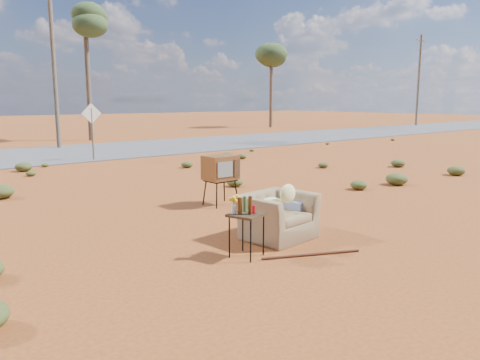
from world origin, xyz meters
TOP-DOWN VIEW (x-y plane):
  - ground at (0.00, 0.00)m, footprint 140.00×140.00m
  - highway at (0.00, 15.00)m, footprint 140.00×7.00m
  - armchair at (-0.07, 0.05)m, footprint 1.43×1.02m
  - tv_unit at (0.63, 2.63)m, footprint 0.71×0.58m
  - side_table at (-1.21, -0.38)m, footprint 0.58×0.58m
  - rusty_bar at (-0.40, -0.99)m, footprint 1.43×0.69m
  - road_sign at (1.50, 12.00)m, footprint 0.78×0.06m
  - eucalyptus_center at (5.00, 21.00)m, footprint 3.20×3.20m
  - eucalyptus_right at (22.00, 24.00)m, footprint 3.20×3.20m
  - utility_pole_center at (2.00, 17.50)m, footprint 1.40×0.20m
  - utility_pole_east at (34.00, 17.50)m, footprint 1.40×0.20m
  - scrub_patch at (-0.82, 4.41)m, footprint 17.49×8.07m

SIDE VIEW (x-z plane):
  - ground at x=0.00m, z-range 0.00..0.00m
  - highway at x=0.00m, z-range 0.00..0.04m
  - rusty_bar at x=-0.40m, z-range 0.00..0.04m
  - scrub_patch at x=-0.82m, z-range -0.03..0.30m
  - armchair at x=-0.07m, z-range -0.03..0.98m
  - side_table at x=-1.21m, z-range 0.22..1.15m
  - tv_unit at x=0.63m, z-range 0.27..1.37m
  - road_sign at x=1.50m, z-range 0.41..2.60m
  - utility_pole_center at x=2.00m, z-range 0.15..8.15m
  - utility_pole_east at x=34.00m, z-range 0.15..8.15m
  - eucalyptus_right at x=22.00m, z-range 2.39..9.49m
  - eucalyptus_center at x=5.00m, z-range 2.63..10.23m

